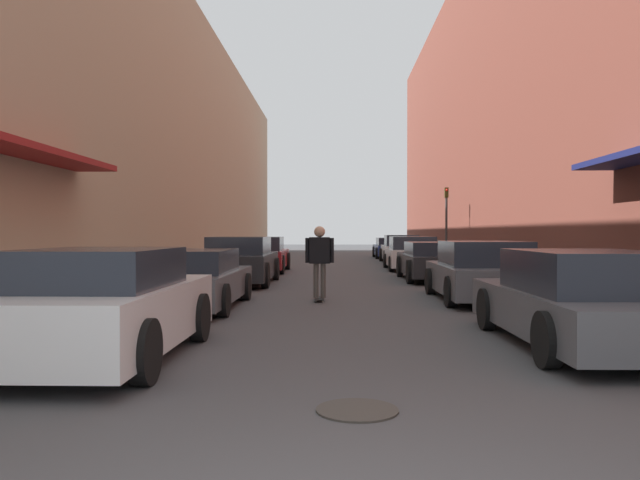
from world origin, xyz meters
The scene contains 18 objects.
ground centered at (0.00, 19.83, 0.00)m, with size 109.04×109.04×0.00m, color #424244.
curb_strip_left centered at (-4.93, 24.78, 0.06)m, with size 1.80×49.56×0.12m.
curb_strip_right centered at (4.93, 24.78, 0.06)m, with size 1.80×49.56×0.12m.
building_row_left centered at (-7.83, 24.78, 5.47)m, with size 4.90×49.56×10.95m.
building_row_right centered at (7.83, 24.78, 7.08)m, with size 4.90×49.56×14.17m.
parked_car_left_0 centered at (-2.88, 4.79, 0.64)m, with size 1.89×4.00×1.32m.
parked_car_left_1 centered at (-2.98, 9.85, 0.57)m, with size 1.86×4.49×1.17m.
parked_car_left_2 centered at (-2.91, 15.60, 0.67)m, with size 1.94×4.71×1.38m.
parked_car_left_3 centered at (-3.02, 21.19, 0.65)m, with size 2.07×4.60×1.34m.
parked_car_right_0 centered at (3.10, 5.76, 0.61)m, with size 1.99×4.45×1.27m.
parked_car_right_1 centered at (3.08, 11.35, 0.63)m, with size 2.02×4.34×1.32m.
parked_car_right_2 centered at (2.89, 17.18, 0.60)m, with size 1.88×4.61×1.21m.
parked_car_right_3 centered at (2.92, 22.60, 0.64)m, with size 2.04×4.30×1.34m.
parked_car_right_4 centered at (3.09, 28.42, 0.66)m, with size 1.89×4.65×1.37m.
parked_car_right_5 centered at (3.10, 34.17, 0.58)m, with size 1.92×4.57×1.19m.
skateboarder centered at (-0.50, 11.14, 1.01)m, with size 0.63×0.78×1.64m.
manhole_cover centered at (0.03, 2.77, 0.01)m, with size 0.70×0.70×0.02m.
traffic_light centered at (4.80, 25.38, 2.22)m, with size 0.16×0.22×3.38m.
Camera 1 is at (-0.16, -2.48, 1.51)m, focal length 35.00 mm.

